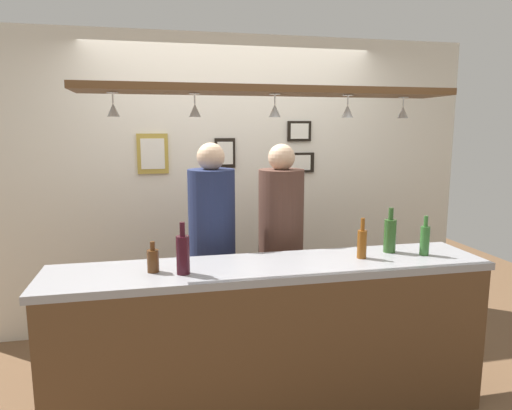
% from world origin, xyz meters
% --- Properties ---
extents(ground_plane, '(8.00, 8.00, 0.00)m').
position_xyz_m(ground_plane, '(0.00, 0.00, 0.00)').
color(ground_plane, brown).
extents(back_wall, '(4.40, 0.06, 2.60)m').
position_xyz_m(back_wall, '(0.00, 1.10, 1.30)').
color(back_wall, silver).
rests_on(back_wall, ground_plane).
extents(bar_counter, '(2.70, 0.55, 0.98)m').
position_xyz_m(bar_counter, '(0.00, -0.50, 0.66)').
color(bar_counter, '#99999E').
rests_on(bar_counter, ground_plane).
extents(overhead_glass_rack, '(2.20, 0.36, 0.04)m').
position_xyz_m(overhead_glass_rack, '(0.00, -0.30, 2.01)').
color(overhead_glass_rack, brown).
extents(hanging_wineglass_far_left, '(0.07, 0.07, 0.13)m').
position_xyz_m(hanging_wineglass_far_left, '(-0.89, -0.27, 1.90)').
color(hanging_wineglass_far_left, silver).
rests_on(hanging_wineglass_far_left, overhead_glass_rack).
extents(hanging_wineglass_left, '(0.07, 0.07, 0.13)m').
position_xyz_m(hanging_wineglass_left, '(-0.44, -0.29, 1.90)').
color(hanging_wineglass_left, silver).
rests_on(hanging_wineglass_left, overhead_glass_rack).
extents(hanging_wineglass_center_left, '(0.07, 0.07, 0.13)m').
position_xyz_m(hanging_wineglass_center_left, '(0.01, -0.35, 1.90)').
color(hanging_wineglass_center_left, silver).
rests_on(hanging_wineglass_center_left, overhead_glass_rack).
extents(hanging_wineglass_center, '(0.07, 0.07, 0.13)m').
position_xyz_m(hanging_wineglass_center, '(0.46, -0.36, 1.90)').
color(hanging_wineglass_center, silver).
rests_on(hanging_wineglass_center, overhead_glass_rack).
extents(hanging_wineglass_center_right, '(0.07, 0.07, 0.13)m').
position_xyz_m(hanging_wineglass_center_right, '(0.88, -0.26, 1.90)').
color(hanging_wineglass_center_right, silver).
rests_on(hanging_wineglass_center_right, overhead_glass_rack).
extents(person_left_navy_shirt, '(0.34, 0.34, 1.70)m').
position_xyz_m(person_left_navy_shirt, '(-0.29, 0.30, 1.02)').
color(person_left_navy_shirt, '#2D334C').
rests_on(person_left_navy_shirt, ground_plane).
extents(person_right_brown_shirt, '(0.34, 0.34, 1.69)m').
position_xyz_m(person_right_brown_shirt, '(0.24, 0.30, 1.02)').
color(person_right_brown_shirt, '#2D334C').
rests_on(person_right_brown_shirt, ground_plane).
extents(bottle_beer_amber_tall, '(0.06, 0.06, 0.26)m').
position_xyz_m(bottle_beer_amber_tall, '(0.59, -0.34, 1.08)').
color(bottle_beer_amber_tall, brown).
rests_on(bottle_beer_amber_tall, bar_counter).
extents(bottle_wine_dark_red, '(0.08, 0.08, 0.30)m').
position_xyz_m(bottle_wine_dark_red, '(-0.54, -0.42, 1.10)').
color(bottle_wine_dark_red, '#380F19').
rests_on(bottle_wine_dark_red, bar_counter).
extents(bottle_beer_green_import, '(0.06, 0.06, 0.26)m').
position_xyz_m(bottle_beer_green_import, '(1.02, -0.36, 1.08)').
color(bottle_beer_green_import, '#336B2D').
rests_on(bottle_beer_green_import, bar_counter).
extents(bottle_beer_brown_stubby, '(0.07, 0.07, 0.18)m').
position_xyz_m(bottle_beer_brown_stubby, '(-0.71, -0.35, 1.05)').
color(bottle_beer_brown_stubby, '#512D14').
rests_on(bottle_beer_brown_stubby, bar_counter).
extents(bottle_champagne_green, '(0.08, 0.08, 0.30)m').
position_xyz_m(bottle_champagne_green, '(0.84, -0.25, 1.10)').
color(bottle_champagne_green, '#2D5623').
rests_on(bottle_champagne_green, bar_counter).
extents(picture_frame_caricature, '(0.26, 0.02, 0.34)m').
position_xyz_m(picture_frame_caricature, '(-0.69, 1.06, 1.58)').
color(picture_frame_caricature, '#B29338').
rests_on(picture_frame_caricature, back_wall).
extents(picture_frame_upper_small, '(0.22, 0.02, 0.18)m').
position_xyz_m(picture_frame_upper_small, '(0.61, 1.06, 1.77)').
color(picture_frame_upper_small, black).
rests_on(picture_frame_upper_small, back_wall).
extents(picture_frame_lower_pair, '(0.30, 0.02, 0.18)m').
position_xyz_m(picture_frame_lower_pair, '(0.61, 1.06, 1.49)').
color(picture_frame_lower_pair, black).
rests_on(picture_frame_lower_pair, back_wall).
extents(picture_frame_crest, '(0.18, 0.02, 0.26)m').
position_xyz_m(picture_frame_crest, '(-0.07, 1.06, 1.58)').
color(picture_frame_crest, black).
rests_on(picture_frame_crest, back_wall).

